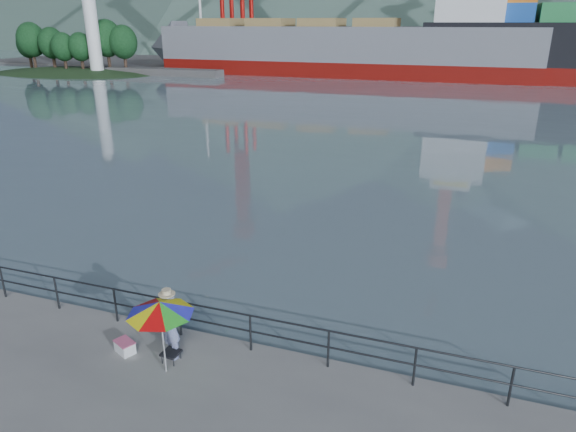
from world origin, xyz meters
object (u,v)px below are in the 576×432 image
(bulk_carrier, at_px, (354,47))
(beach_umbrella, at_px, (160,308))
(cooler_bag, at_px, (125,347))
(fisherman, at_px, (170,326))

(bulk_carrier, bearing_deg, beach_umbrella, -80.67)
(bulk_carrier, bearing_deg, cooler_bag, -81.68)
(beach_umbrella, relative_size, bulk_carrier, 0.03)
(cooler_bag, bearing_deg, beach_umbrella, 12.05)
(beach_umbrella, relative_size, cooler_bag, 3.77)
(beach_umbrella, height_order, bulk_carrier, bulk_carrier)
(bulk_carrier, bearing_deg, fisherman, -80.73)
(fisherman, xyz_separation_m, beach_umbrella, (0.17, -0.56, 0.86))
(fisherman, distance_m, bulk_carrier, 73.26)
(beach_umbrella, bearing_deg, cooler_bag, 167.13)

